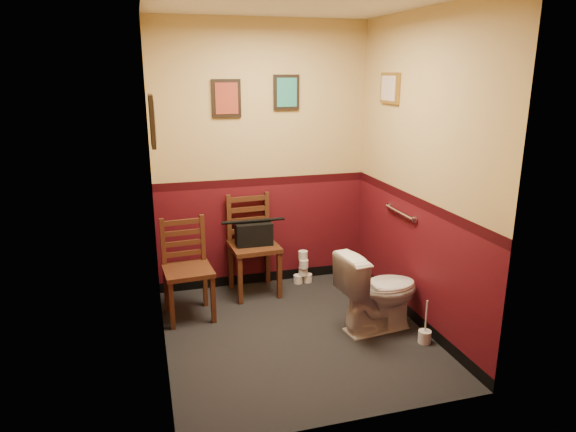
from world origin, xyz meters
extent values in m
cube|color=black|center=(0.00, 0.00, 0.00)|extent=(2.20, 2.40, 0.00)
cube|color=silver|center=(0.00, 0.00, 2.70)|extent=(2.20, 2.40, 0.00)
cube|color=#4B0C14|center=(0.00, 1.20, 1.35)|extent=(2.20, 0.00, 2.70)
cube|color=#4B0C14|center=(0.00, -1.20, 1.35)|extent=(2.20, 0.00, 2.70)
cube|color=#4B0C14|center=(-1.10, 0.00, 1.35)|extent=(0.00, 2.40, 2.70)
cube|color=#4B0C14|center=(1.10, 0.00, 1.35)|extent=(0.00, 2.40, 2.70)
cylinder|color=silver|center=(1.07, 0.25, 0.95)|extent=(0.03, 0.50, 0.03)
cylinder|color=silver|center=(1.09, 0.00, 0.95)|extent=(0.02, 0.06, 0.06)
cylinder|color=silver|center=(1.09, 0.50, 0.95)|extent=(0.02, 0.06, 0.06)
cube|color=black|center=(-0.35, 1.18, 1.95)|extent=(0.28, 0.03, 0.36)
cube|color=maroon|center=(-0.35, 1.17, 1.95)|extent=(0.22, 0.01, 0.30)
cube|color=black|center=(0.25, 1.18, 2.00)|extent=(0.26, 0.03, 0.34)
cube|color=#267B72|center=(0.25, 1.17, 2.00)|extent=(0.20, 0.01, 0.28)
cube|color=black|center=(-1.08, 0.10, 1.85)|extent=(0.03, 0.30, 0.38)
cube|color=#BFA496|center=(-1.07, 0.10, 1.85)|extent=(0.01, 0.24, 0.31)
cube|color=olive|center=(1.08, 0.60, 2.05)|extent=(0.03, 0.34, 0.28)
cube|color=#BFA496|center=(1.07, 0.60, 2.05)|extent=(0.01, 0.28, 0.22)
imported|color=white|center=(0.72, -0.10, 0.36)|extent=(0.78, 0.50, 0.71)
cylinder|color=silver|center=(1.00, -0.43, 0.05)|extent=(0.11, 0.11, 0.11)
cylinder|color=silver|center=(1.00, -0.43, 0.23)|extent=(0.01, 0.01, 0.30)
cube|color=#4D2817|center=(-0.85, 0.58, 0.46)|extent=(0.46, 0.46, 0.04)
cube|color=#4D2817|center=(-1.02, 0.39, 0.23)|extent=(0.04, 0.04, 0.46)
cube|color=#4D2817|center=(-1.05, 0.75, 0.23)|extent=(0.04, 0.04, 0.46)
cube|color=#4D2817|center=(-0.65, 0.41, 0.23)|extent=(0.04, 0.04, 0.46)
cube|color=#4D2817|center=(-0.68, 0.78, 0.23)|extent=(0.04, 0.04, 0.46)
cube|color=#4D2817|center=(-1.05, 0.76, 0.69)|extent=(0.04, 0.04, 0.46)
cube|color=#4D2817|center=(-0.68, 0.79, 0.69)|extent=(0.04, 0.04, 0.46)
cube|color=#4D2817|center=(-0.86, 0.77, 0.56)|extent=(0.35, 0.05, 0.05)
cube|color=#4D2817|center=(-0.86, 0.77, 0.66)|extent=(0.35, 0.05, 0.05)
cube|color=#4D2817|center=(-0.86, 0.77, 0.77)|extent=(0.35, 0.05, 0.05)
cube|color=#4D2817|center=(-0.86, 0.77, 0.87)|extent=(0.35, 0.05, 0.05)
cube|color=#4D2817|center=(-0.16, 0.94, 0.50)|extent=(0.50, 0.50, 0.04)
cube|color=#4D2817|center=(-0.35, 0.73, 0.25)|extent=(0.05, 0.05, 0.50)
cube|color=#4D2817|center=(-0.37, 1.13, 0.25)|extent=(0.05, 0.05, 0.50)
cube|color=#4D2817|center=(0.05, 0.75, 0.25)|extent=(0.05, 0.05, 0.50)
cube|color=#4D2817|center=(0.03, 1.16, 0.25)|extent=(0.05, 0.05, 0.50)
cube|color=#4D2817|center=(-0.37, 1.14, 0.75)|extent=(0.05, 0.04, 0.50)
cube|color=#4D2817|center=(0.03, 1.16, 0.75)|extent=(0.05, 0.04, 0.50)
cube|color=#4D2817|center=(-0.17, 1.15, 0.61)|extent=(0.38, 0.05, 0.05)
cube|color=#4D2817|center=(-0.17, 1.15, 0.73)|extent=(0.38, 0.05, 0.05)
cube|color=#4D2817|center=(-0.17, 1.15, 0.84)|extent=(0.38, 0.05, 0.05)
cube|color=#4D2817|center=(-0.17, 1.15, 0.95)|extent=(0.38, 0.05, 0.05)
cube|color=black|center=(-0.16, 0.94, 0.64)|extent=(0.36, 0.18, 0.23)
cylinder|color=black|center=(-0.16, 0.94, 0.77)|extent=(0.32, 0.04, 0.03)
cylinder|color=silver|center=(0.35, 1.07, 0.04)|extent=(0.10, 0.10, 0.09)
cylinder|color=silver|center=(0.45, 1.07, 0.04)|extent=(0.10, 0.10, 0.09)
cylinder|color=silver|center=(0.40, 1.06, 0.13)|extent=(0.10, 0.10, 0.09)
cylinder|color=silver|center=(0.40, 1.04, 0.22)|extent=(0.10, 0.10, 0.09)
cylinder|color=silver|center=(0.40, 1.07, 0.31)|extent=(0.10, 0.10, 0.09)
camera|label=1|loc=(-1.17, -3.83, 2.20)|focal=32.00mm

